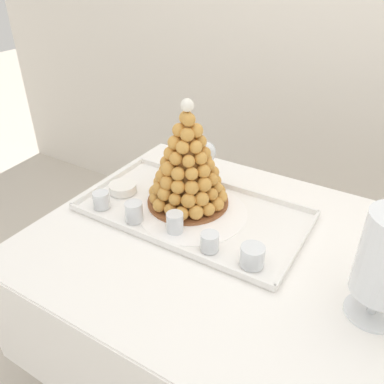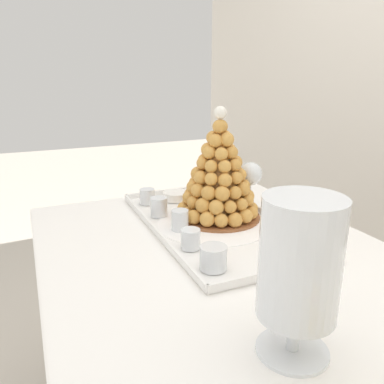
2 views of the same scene
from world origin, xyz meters
The scene contains 11 objects.
backdrop_wall centered at (0.00, 1.15, 1.25)m, with size 4.80×0.10×2.50m, color silver.
buffet_table centered at (0.00, 0.00, 0.65)m, with size 1.29×0.87×0.77m.
serving_tray centered at (-0.26, 0.06, 0.78)m, with size 0.68×0.37×0.02m.
croquembouche centered at (-0.30, 0.10, 0.91)m, with size 0.26×0.26×0.34m.
dessert_cup_left centered at (-0.52, -0.06, 0.80)m, with size 0.05×0.05×0.05m.
dessert_cup_mid_left centered at (-0.39, -0.07, 0.81)m, with size 0.05×0.05×0.06m.
dessert_cup_centre centered at (-0.26, -0.05, 0.80)m, with size 0.05×0.05×0.06m.
dessert_cup_mid_right centered at (-0.13, -0.07, 0.80)m, with size 0.05×0.05×0.05m.
dessert_cup_right centered at (-0.01, -0.06, 0.80)m, with size 0.06×0.06×0.05m.
creme_brulee_ramekin centered at (-0.52, 0.04, 0.79)m, with size 0.09×0.09×0.03m.
wine_glass centered at (-0.31, 0.21, 0.90)m, with size 0.07×0.07×0.17m.
Camera 1 is at (0.25, -0.79, 1.46)m, focal length 36.82 mm.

